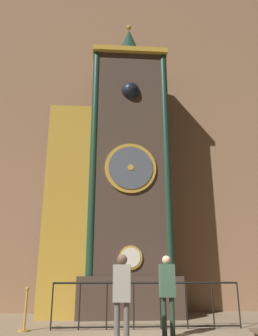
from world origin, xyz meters
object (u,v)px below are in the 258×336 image
object	(u,v)px
visitor_far	(167,287)
visitor_near	(122,290)
stanchion_post	(25,316)
clock_tower	(115,178)

from	to	relation	value
visitor_far	visitor_near	bearing A→B (deg)	-138.56
visitor_near	visitor_far	world-z (taller)	visitor_far
visitor_near	stanchion_post	world-z (taller)	visitor_near
visitor_near	stanchion_post	xyz separation A→B (m)	(-2.25, 2.09, -0.69)
visitor_far	stanchion_post	distance (m)	3.56
clock_tower	visitor_far	xyz separation A→B (m)	(1.12, -3.40, -3.48)
clock_tower	visitor_near	xyz separation A→B (m)	(0.05, -4.41, -3.50)
clock_tower	visitor_near	bearing A→B (deg)	-89.36
clock_tower	visitor_far	bearing A→B (deg)	-71.78
clock_tower	visitor_far	size ratio (longest dim) A/B	6.48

